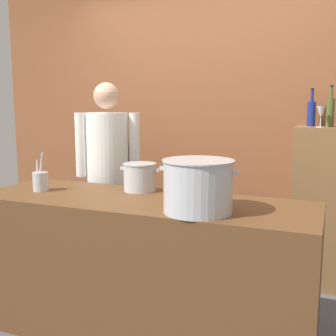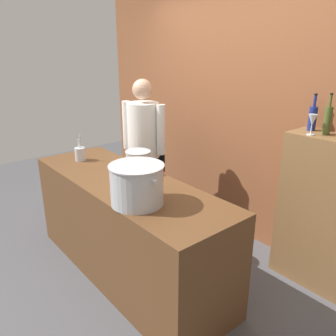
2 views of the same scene
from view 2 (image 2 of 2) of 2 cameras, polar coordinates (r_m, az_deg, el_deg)
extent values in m
plane|color=#4C4C51|center=(3.32, -6.52, -16.73)|extent=(8.00, 8.00, 0.00)
cube|color=brown|center=(3.65, 11.53, 11.99)|extent=(4.40, 0.10, 3.00)
cube|color=brown|center=(3.08, -6.84, -9.95)|extent=(2.15, 0.70, 0.90)
cube|color=brown|center=(3.12, 25.12, -7.15)|extent=(0.76, 0.32, 1.31)
cylinder|color=black|center=(3.81, -2.65, -4.25)|extent=(0.14, 0.14, 0.84)
cylinder|color=black|center=(3.92, -5.09, -3.63)|extent=(0.14, 0.14, 0.84)
cylinder|color=white|center=(3.64, -4.14, 6.37)|extent=(0.34, 0.34, 0.58)
cube|color=black|center=(3.84, -2.52, 3.42)|extent=(0.29, 0.12, 0.52)
cylinder|color=white|center=(3.51, -1.19, 6.42)|extent=(0.09, 0.09, 0.52)
cylinder|color=white|center=(3.76, -6.93, 7.16)|extent=(0.09, 0.09, 0.52)
sphere|color=tan|center=(3.56, -4.31, 13.03)|extent=(0.21, 0.21, 0.21)
cylinder|color=#B7BABF|center=(2.41, -5.24, -2.87)|extent=(0.38, 0.38, 0.28)
cylinder|color=#B7BABF|center=(2.36, -5.35, 0.41)|extent=(0.39, 0.39, 0.01)
cube|color=#B7BABF|center=(2.54, -7.98, 0.41)|extent=(0.04, 0.02, 0.02)
cube|color=#B7BABF|center=(2.22, -2.25, -2.29)|extent=(0.04, 0.02, 0.02)
cylinder|color=#B7BABF|center=(3.06, -5.01, 1.06)|extent=(0.22, 0.22, 0.18)
cylinder|color=#B7BABF|center=(3.03, -5.06, 2.77)|extent=(0.23, 0.23, 0.01)
cube|color=#B7BABF|center=(3.14, -6.38, 2.64)|extent=(0.04, 0.02, 0.02)
cube|color=#B7BABF|center=(2.94, -3.61, 1.54)|extent=(0.04, 0.02, 0.02)
cylinder|color=#B7BABF|center=(3.47, -14.52, 2.28)|extent=(0.10, 0.10, 0.13)
cylinder|color=#B7BABF|center=(3.47, -14.78, 3.17)|extent=(0.01, 0.03, 0.19)
cylinder|color=#B7BABF|center=(3.45, -14.58, 3.52)|extent=(0.06, 0.01, 0.24)
cylinder|color=navy|center=(3.04, 23.08, 7.61)|extent=(0.07, 0.07, 0.19)
cylinder|color=navy|center=(3.02, 23.45, 10.29)|extent=(0.02, 0.02, 0.09)
cylinder|color=black|center=(3.01, 23.59, 11.28)|extent=(0.03, 0.03, 0.01)
cylinder|color=#475123|center=(2.95, 25.19, 7.21)|extent=(0.06, 0.06, 0.22)
cylinder|color=#475123|center=(2.92, 25.63, 10.16)|extent=(0.02, 0.02, 0.09)
cylinder|color=black|center=(2.91, 25.77, 11.14)|extent=(0.02, 0.02, 0.01)
cylinder|color=silver|center=(2.90, 22.79, 5.20)|extent=(0.06, 0.06, 0.01)
cylinder|color=silver|center=(2.89, 22.89, 5.90)|extent=(0.01, 0.01, 0.07)
cone|color=silver|center=(2.87, 23.09, 7.41)|extent=(0.07, 0.07, 0.09)
camera|label=1|loc=(1.52, -71.16, -12.33)|focal=44.23mm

